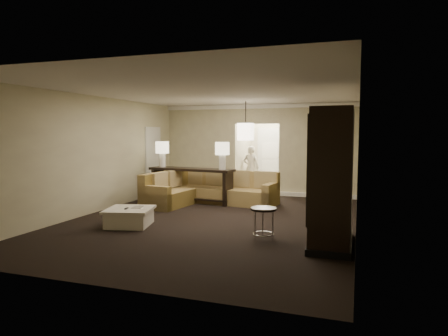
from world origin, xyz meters
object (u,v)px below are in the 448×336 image
(sectional_sofa, at_px, (206,191))
(console_table, at_px, (191,182))
(coffee_table, at_px, (129,217))
(armoire, at_px, (332,181))
(drink_table, at_px, (263,217))
(person, at_px, (251,165))

(sectional_sofa, relative_size, console_table, 1.30)
(sectional_sofa, height_order, coffee_table, sectional_sofa)
(coffee_table, distance_m, armoire, 4.15)
(drink_table, distance_m, person, 6.36)
(sectional_sofa, xyz_separation_m, armoire, (3.48, -3.09, 0.76))
(sectional_sofa, distance_m, drink_table, 3.89)
(sectional_sofa, height_order, armoire, armoire)
(armoire, relative_size, drink_table, 3.98)
(console_table, distance_m, drink_table, 4.24)
(armoire, xyz_separation_m, drink_table, (-1.17, -0.04, -0.69))
(armoire, bearing_deg, person, 116.42)
(coffee_table, bearing_deg, drink_table, -3.58)
(coffee_table, xyz_separation_m, console_table, (0.09, 3.02, 0.38))
(sectional_sofa, height_order, console_table, console_table)
(coffee_table, bearing_deg, sectional_sofa, 79.23)
(console_table, height_order, drink_table, console_table)
(sectional_sofa, relative_size, coffee_table, 2.95)
(drink_table, bearing_deg, sectional_sofa, 126.47)
(console_table, xyz_separation_m, drink_table, (2.78, -3.20, -0.15))
(console_table, height_order, person, person)
(coffee_table, xyz_separation_m, person, (1.04, 5.90, 0.64))
(sectional_sofa, relative_size, armoire, 1.40)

